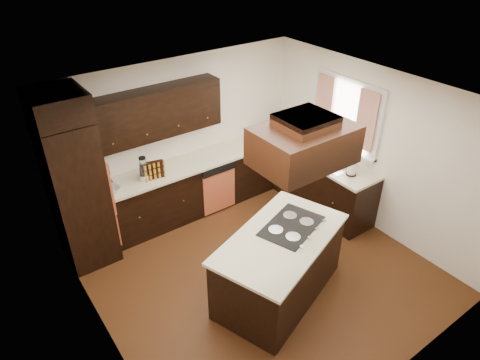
# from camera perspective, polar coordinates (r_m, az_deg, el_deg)

# --- Properties ---
(floor) EXTENTS (4.20, 4.20, 0.02)m
(floor) POSITION_cam_1_polar(r_m,az_deg,el_deg) (6.12, 2.59, -12.00)
(floor) COLOR brown
(floor) RESTS_ON ground
(ceiling) EXTENTS (4.20, 4.20, 0.02)m
(ceiling) POSITION_cam_1_polar(r_m,az_deg,el_deg) (4.74, 3.32, 10.56)
(ceiling) COLOR white
(ceiling) RESTS_ON ground
(wall_back) EXTENTS (4.20, 0.02, 2.50)m
(wall_back) POSITION_cam_1_polar(r_m,az_deg,el_deg) (6.88, -8.11, 5.83)
(wall_back) COLOR white
(wall_back) RESTS_ON ground
(wall_front) EXTENTS (4.20, 0.02, 2.50)m
(wall_front) POSITION_cam_1_polar(r_m,az_deg,el_deg) (4.29, 21.28, -14.89)
(wall_front) COLOR white
(wall_front) RESTS_ON ground
(wall_left) EXTENTS (0.02, 4.20, 2.50)m
(wall_left) POSITION_cam_1_polar(r_m,az_deg,el_deg) (4.58, -18.65, -10.72)
(wall_left) COLOR white
(wall_left) RESTS_ON ground
(wall_right) EXTENTS (0.02, 4.20, 2.50)m
(wall_right) POSITION_cam_1_polar(r_m,az_deg,el_deg) (6.68, 17.28, 3.85)
(wall_right) COLOR white
(wall_right) RESTS_ON ground
(oven_column) EXTENTS (0.65, 0.75, 2.12)m
(oven_column) POSITION_cam_1_polar(r_m,az_deg,el_deg) (6.11, -20.78, -1.71)
(oven_column) COLOR black
(oven_column) RESTS_ON floor
(wall_oven_face) EXTENTS (0.05, 0.62, 0.78)m
(wall_oven_face) POSITION_cam_1_polar(r_m,az_deg,el_deg) (6.15, -17.84, -0.22)
(wall_oven_face) COLOR #DE6640
(wall_oven_face) RESTS_ON oven_column
(base_cabinets_back) EXTENTS (2.93, 0.60, 0.88)m
(base_cabinets_back) POSITION_cam_1_polar(r_m,az_deg,el_deg) (7.04, -6.15, -0.90)
(base_cabinets_back) COLOR black
(base_cabinets_back) RESTS_ON floor
(base_cabinets_right) EXTENTS (0.60, 2.40, 0.88)m
(base_cabinets_right) POSITION_cam_1_polar(r_m,az_deg,el_deg) (7.36, 9.40, 0.38)
(base_cabinets_right) COLOR black
(base_cabinets_right) RESTS_ON floor
(countertop_back) EXTENTS (2.93, 0.63, 0.04)m
(countertop_back) POSITION_cam_1_polar(r_m,az_deg,el_deg) (6.80, -6.31, 2.31)
(countertop_back) COLOR beige
(countertop_back) RESTS_ON base_cabinets_back
(countertop_right) EXTENTS (0.63, 2.40, 0.04)m
(countertop_right) POSITION_cam_1_polar(r_m,az_deg,el_deg) (7.12, 9.64, 3.50)
(countertop_right) COLOR beige
(countertop_right) RESTS_ON base_cabinets_right
(upper_cabinets) EXTENTS (2.00, 0.34, 0.72)m
(upper_cabinets) POSITION_cam_1_polar(r_m,az_deg,el_deg) (6.33, -11.13, 8.77)
(upper_cabinets) COLOR black
(upper_cabinets) RESTS_ON wall_back
(dishwasher_front) EXTENTS (0.60, 0.05, 0.72)m
(dishwasher_front) POSITION_cam_1_polar(r_m,az_deg,el_deg) (6.98, -2.83, -1.51)
(dishwasher_front) COLOR #DE6640
(dishwasher_front) RESTS_ON floor
(window_frame) EXTENTS (0.06, 1.32, 1.12)m
(window_frame) POSITION_cam_1_polar(r_m,az_deg,el_deg) (6.79, 14.01, 8.56)
(window_frame) COLOR white
(window_frame) RESTS_ON wall_right
(window_pane) EXTENTS (0.00, 1.20, 1.00)m
(window_pane) POSITION_cam_1_polar(r_m,az_deg,el_deg) (6.81, 14.17, 8.61)
(window_pane) COLOR white
(window_pane) RESTS_ON wall_right
(curtain_left) EXTENTS (0.02, 0.34, 0.90)m
(curtain_left) POSITION_cam_1_polar(r_m,az_deg,el_deg) (6.49, 16.46, 7.57)
(curtain_left) COLOR #FCD8BF
(curtain_left) RESTS_ON wall_right
(curtain_right) EXTENTS (0.02, 0.34, 0.90)m
(curtain_right) POSITION_cam_1_polar(r_m,az_deg,el_deg) (6.99, 11.16, 10.01)
(curtain_right) COLOR #FCD8BF
(curtain_right) RESTS_ON wall_right
(sink_rim) EXTENTS (0.52, 0.84, 0.01)m
(sink_rim) POSITION_cam_1_polar(r_m,az_deg,el_deg) (6.92, 11.75, 2.57)
(sink_rim) COLOR silver
(sink_rim) RESTS_ON countertop_right
(island) EXTENTS (1.95, 1.48, 0.88)m
(island) POSITION_cam_1_polar(r_m,az_deg,el_deg) (5.54, 5.23, -11.45)
(island) COLOR black
(island) RESTS_ON floor
(island_top) EXTENTS (2.03, 1.56, 0.04)m
(island_top) POSITION_cam_1_polar(r_m,az_deg,el_deg) (5.24, 5.48, -7.78)
(island_top) COLOR beige
(island_top) RESTS_ON island
(cooktop) EXTENTS (0.95, 0.79, 0.01)m
(cooktop) POSITION_cam_1_polar(r_m,az_deg,el_deg) (5.40, 6.87, -6.09)
(cooktop) COLOR black
(cooktop) RESTS_ON island_top
(range_hood) EXTENTS (1.05, 0.72, 0.42)m
(range_hood) POSITION_cam_1_polar(r_m,az_deg,el_deg) (4.57, 8.49, 4.61)
(range_hood) COLOR black
(range_hood) RESTS_ON ceiling
(hood_duct) EXTENTS (0.55, 0.50, 0.13)m
(hood_duct) POSITION_cam_1_polar(r_m,az_deg,el_deg) (4.46, 8.77, 7.75)
(hood_duct) COLOR black
(hood_duct) RESTS_ON ceiling
(blender_base) EXTENTS (0.15, 0.15, 0.10)m
(blender_base) POSITION_cam_1_polar(r_m,az_deg,el_deg) (6.39, -12.60, 0.36)
(blender_base) COLOR silver
(blender_base) RESTS_ON countertop_back
(blender_pitcher) EXTENTS (0.13, 0.13, 0.26)m
(blender_pitcher) POSITION_cam_1_polar(r_m,az_deg,el_deg) (6.30, -12.79, 1.75)
(blender_pitcher) COLOR silver
(blender_pitcher) RESTS_ON blender_base
(spice_rack) EXTENTS (0.33, 0.15, 0.27)m
(spice_rack) POSITION_cam_1_polar(r_m,az_deg,el_deg) (6.38, -11.52, 1.30)
(spice_rack) COLOR black
(spice_rack) RESTS_ON countertop_back
(mixing_bowl) EXTENTS (0.34, 0.34, 0.07)m
(mixing_bowl) POSITION_cam_1_polar(r_m,az_deg,el_deg) (6.25, -17.03, -1.27)
(mixing_bowl) COLOR white
(mixing_bowl) RESTS_ON countertop_back
(soap_bottle) EXTENTS (0.13, 0.13, 0.22)m
(soap_bottle) POSITION_cam_1_polar(r_m,az_deg,el_deg) (7.09, 9.17, 4.58)
(soap_bottle) COLOR white
(soap_bottle) RESTS_ON countertop_right
(paper_towel) EXTENTS (0.15, 0.15, 0.29)m
(paper_towel) POSITION_cam_1_polar(r_m,az_deg,el_deg) (6.54, 14.73, 1.76)
(paper_towel) COLOR white
(paper_towel) RESTS_ON countertop_right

